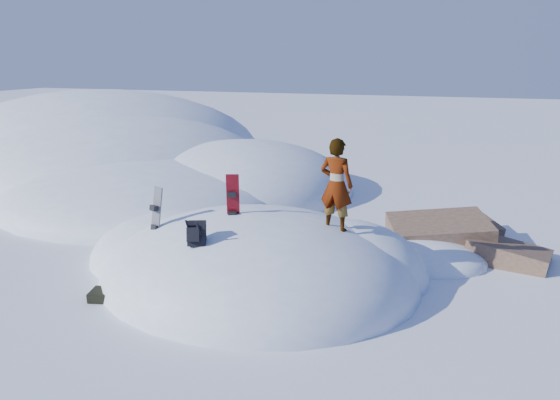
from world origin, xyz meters
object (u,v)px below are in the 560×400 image
(snowboard_dark, at_px, (155,220))
(backpack, at_px, (196,233))
(snowboard_red, at_px, (233,206))
(person, at_px, (336,185))

(snowboard_dark, relative_size, backpack, 2.52)
(snowboard_red, xyz_separation_m, person, (2.14, 0.35, 0.55))
(snowboard_red, xyz_separation_m, snowboard_dark, (-1.61, -0.47, -0.32))
(backpack, bearing_deg, snowboard_dark, 126.44)
(snowboard_dark, distance_m, backpack, 1.74)
(snowboard_dark, height_order, backpack, snowboard_dark)
(person, bearing_deg, backpack, 47.97)
(snowboard_dark, xyz_separation_m, person, (3.76, 0.82, 0.87))
(person, bearing_deg, snowboard_dark, 22.99)
(snowboard_dark, xyz_separation_m, backpack, (1.47, -0.92, 0.14))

